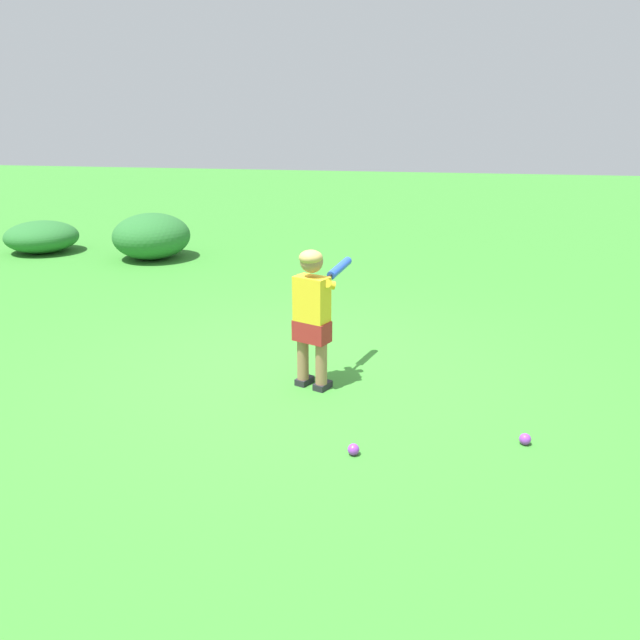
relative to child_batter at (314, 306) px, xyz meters
The scene contains 7 objects.
ground_plane 0.72m from the child_batter, 135.21° to the left, with size 40.00×40.00×0.00m, color #38842D.
child_batter is the anchor object (origin of this frame).
play_ball_by_bucket 1.23m from the child_batter, 64.58° to the right, with size 0.07×0.07×0.07m, color purple.
play_ball_midfield 1.74m from the child_batter, 22.19° to the right, with size 0.08×0.08×0.08m, color purple.
play_ball_center_lawn 2.11m from the child_batter, 106.26° to the left, with size 0.08×0.08×0.08m, color pink.
shrub_left_background 5.19m from the child_batter, 129.72° to the left, with size 1.11×1.17×0.66m, color #286B2D.
shrub_right_background 6.61m from the child_batter, 141.99° to the left, with size 1.10×1.07×0.48m, color #286B2D.
Camera 1 is at (1.16, -4.52, 1.98)m, focal length 34.58 mm.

